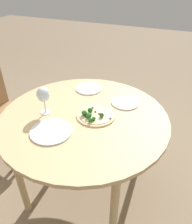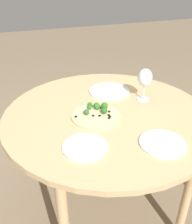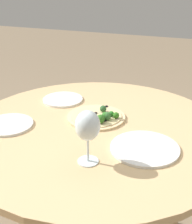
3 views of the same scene
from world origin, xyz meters
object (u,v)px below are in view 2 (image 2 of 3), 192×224
pizza (96,114)px  wine_glass (145,78)px  plate_side (109,91)px  plate_far (163,143)px  plate_near (85,147)px

pizza → wine_glass: bearing=14.6°
pizza → plate_side: bearing=54.5°
wine_glass → plate_far: wine_glass is taller
plate_near → plate_side: (0.32, 0.49, 0.00)m
pizza → plate_far: 0.39m
plate_far → wine_glass: bearing=72.2°
plate_near → plate_far: (0.34, -0.09, 0.00)m
pizza → wine_glass: wine_glass is taller
pizza → wine_glass: 0.36m
plate_near → plate_far: same height
wine_glass → plate_side: bearing=131.8°
wine_glass → plate_side: 0.26m
plate_side → plate_near: bearing=-123.1°
pizza → plate_near: 0.28m
plate_near → plate_side: 0.59m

